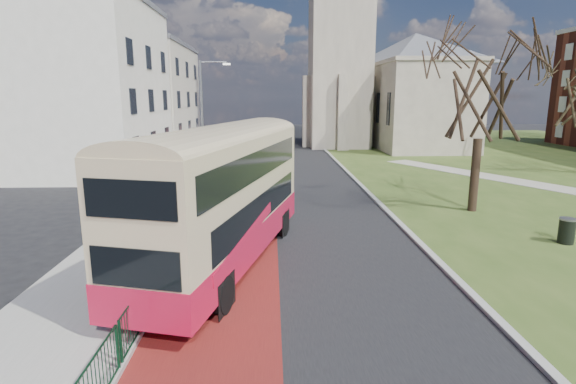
{
  "coord_description": "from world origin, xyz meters",
  "views": [
    {
      "loc": [
        0.29,
        -13.8,
        5.72
      ],
      "look_at": [
        0.94,
        3.62,
        2.0
      ],
      "focal_mm": 28.0,
      "sensor_mm": 36.0,
      "label": 1
    }
  ],
  "objects_px": {
    "bus": "(224,191)",
    "litter_bin": "(567,231)",
    "streetlamp": "(204,113)",
    "winter_tree_near": "(483,79)"
  },
  "relations": [
    {
      "from": "bus",
      "to": "litter_bin",
      "type": "bearing_deg",
      "value": 22.33
    },
    {
      "from": "streetlamp",
      "to": "litter_bin",
      "type": "distance_m",
      "value": 22.67
    },
    {
      "from": "bus",
      "to": "winter_tree_near",
      "type": "relative_size",
      "value": 1.21
    },
    {
      "from": "bus",
      "to": "litter_bin",
      "type": "distance_m",
      "value": 13.47
    },
    {
      "from": "bus",
      "to": "litter_bin",
      "type": "height_order",
      "value": "bus"
    },
    {
      "from": "streetlamp",
      "to": "bus",
      "type": "relative_size",
      "value": 0.71
    },
    {
      "from": "streetlamp",
      "to": "winter_tree_near",
      "type": "bearing_deg",
      "value": -34.23
    },
    {
      "from": "litter_bin",
      "to": "winter_tree_near",
      "type": "bearing_deg",
      "value": 105.21
    },
    {
      "from": "streetlamp",
      "to": "litter_bin",
      "type": "relative_size",
      "value": 7.86
    },
    {
      "from": "winter_tree_near",
      "to": "litter_bin",
      "type": "xyz_separation_m",
      "value": [
        1.42,
        -5.23,
        -5.99
      ]
    }
  ]
}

